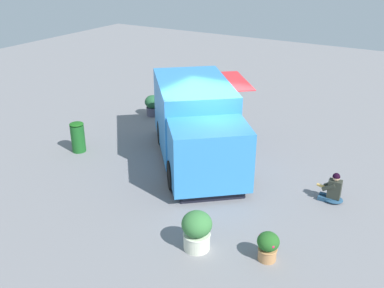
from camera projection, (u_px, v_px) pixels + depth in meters
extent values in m
plane|color=slate|center=(206.00, 164.00, 13.68)|extent=(40.00, 40.00, 0.00)
cube|color=#3487D3|center=(193.00, 114.00, 14.09)|extent=(4.22, 4.04, 2.13)
cube|color=#3487D3|center=(209.00, 155.00, 11.82)|extent=(2.56, 2.62, 1.67)
cube|color=black|center=(215.00, 157.00, 11.01)|extent=(1.15, 1.36, 0.64)
cube|color=black|center=(227.00, 108.00, 14.20)|extent=(1.56, 1.31, 0.74)
cube|color=red|center=(237.00, 81.00, 13.87)|extent=(2.07, 1.87, 0.03)
cube|color=black|center=(197.00, 157.00, 13.86)|extent=(4.94, 4.54, 0.23)
cylinder|color=black|center=(172.00, 175.00, 12.14)|extent=(0.77, 0.70, 0.82)
cylinder|color=black|center=(241.00, 170.00, 12.42)|extent=(0.77, 0.70, 0.82)
cylinder|color=black|center=(161.00, 133.00, 14.90)|extent=(0.77, 0.70, 0.82)
cylinder|color=black|center=(218.00, 129.00, 15.18)|extent=(0.77, 0.70, 0.82)
ellipsoid|color=navy|center=(333.00, 199.00, 11.66)|extent=(0.46, 0.54, 0.12)
cube|color=navy|center=(326.00, 196.00, 11.82)|extent=(0.13, 0.36, 0.11)
cube|color=navy|center=(324.00, 199.00, 11.66)|extent=(0.13, 0.36, 0.11)
cube|color=#2D3229|center=(335.00, 189.00, 11.53)|extent=(0.24, 0.34, 0.51)
sphere|color=#D9A97F|center=(336.00, 177.00, 11.39)|extent=(0.19, 0.19, 0.19)
sphere|color=black|center=(336.00, 177.00, 11.38)|extent=(0.20, 0.20, 0.20)
cube|color=#2D3229|center=(330.00, 184.00, 11.64)|extent=(0.11, 0.35, 0.27)
cube|color=#2D3229|center=(329.00, 187.00, 11.48)|extent=(0.11, 0.35, 0.27)
cylinder|color=#E3AF54|center=(323.00, 186.00, 11.66)|extent=(0.15, 0.32, 0.08)
cube|color=#60A64E|center=(323.00, 186.00, 11.66)|extent=(0.11, 0.27, 0.02)
cylinder|color=#B68150|center=(267.00, 254.00, 9.45)|extent=(0.40, 0.40, 0.29)
torus|color=#B57D4A|center=(268.00, 249.00, 9.40)|extent=(0.43, 0.43, 0.04)
ellipsoid|color=#245C21|center=(268.00, 241.00, 9.32)|extent=(0.48, 0.48, 0.41)
sphere|color=#D02046|center=(261.00, 236.00, 9.34)|extent=(0.07, 0.07, 0.07)
sphere|color=red|center=(260.00, 243.00, 9.22)|extent=(0.06, 0.06, 0.06)
sphere|color=#D21B49|center=(273.00, 246.00, 9.13)|extent=(0.09, 0.09, 0.09)
sphere|color=#E62C3F|center=(262.00, 235.00, 9.45)|extent=(0.06, 0.06, 0.06)
cylinder|color=beige|center=(197.00, 241.00, 9.78)|extent=(0.59, 0.59, 0.39)
torus|color=silver|center=(197.00, 234.00, 9.71)|extent=(0.62, 0.62, 0.04)
ellipsoid|color=#39773C|center=(197.00, 224.00, 9.60)|extent=(0.68, 0.68, 0.58)
sphere|color=red|center=(188.00, 216.00, 9.58)|extent=(0.07, 0.07, 0.07)
sphere|color=red|center=(200.00, 214.00, 9.81)|extent=(0.07, 0.07, 0.07)
sphere|color=red|center=(186.00, 219.00, 9.73)|extent=(0.09, 0.09, 0.09)
cylinder|color=#4E4B5D|center=(153.00, 111.00, 17.56)|extent=(0.50, 0.50, 0.34)
torus|color=#52495F|center=(153.00, 108.00, 17.50)|extent=(0.52, 0.52, 0.04)
ellipsoid|color=#245733|center=(153.00, 102.00, 17.40)|extent=(0.61, 0.61, 0.52)
sphere|color=#D1419B|center=(156.00, 99.00, 17.58)|extent=(0.06, 0.06, 0.06)
sphere|color=#E63993|center=(147.00, 102.00, 17.21)|extent=(0.06, 0.06, 0.06)
sphere|color=#D33799|center=(147.00, 99.00, 17.36)|extent=(0.09, 0.09, 0.09)
sphere|color=#D63A90|center=(149.00, 100.00, 17.58)|extent=(0.08, 0.08, 0.08)
cylinder|color=#1A5A21|center=(78.00, 138.00, 14.36)|extent=(0.45, 0.45, 0.92)
ellipsoid|color=#185917|center=(76.00, 124.00, 14.15)|extent=(0.46, 0.46, 0.10)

